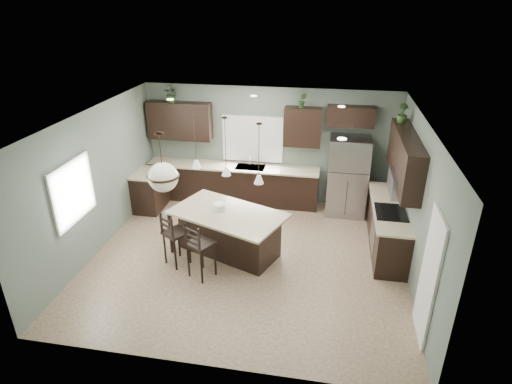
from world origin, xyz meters
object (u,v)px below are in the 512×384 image
Objects in this scene: kitchen_island at (228,234)px; bar_stool_center at (201,249)px; serving_dish at (219,207)px; refrigerator at (348,176)px; bar_stool_left at (176,238)px; plant_back_left at (172,94)px.

bar_stool_center is at bearing -89.19° from kitchen_island.
refrigerator is at bearing 40.93° from serving_dish.
refrigerator is 1.63× the size of bar_stool_center.
plant_back_left is at bearing 142.11° from bar_stool_left.
kitchen_island is 5.69× the size of plant_back_left.
bar_stool_center reaches higher than bar_stool_left.
bar_stool_center is (-2.59, -3.01, -0.36)m from refrigerator.
bar_stool_left is 0.66m from bar_stool_center.
plant_back_left is (-4.18, 0.26, 1.66)m from refrigerator.
serving_dish is at bearing 72.12° from bar_stool_left.
kitchen_island is 1.89× the size of bar_stool_center.
serving_dish is at bearing -139.07° from refrigerator.
refrigerator is 0.86× the size of kitchen_island.
refrigerator is 4.19m from bar_stool_left.
bar_stool_center is 4.16m from plant_back_left.
refrigerator reaches higher than bar_stool_left.
plant_back_left is at bearing 176.38° from refrigerator.
plant_back_left is at bearing 149.12° from kitchen_island.
kitchen_island is at bearing -52.72° from plant_back_left.
kitchen_island is (-2.29, -2.22, -0.46)m from refrigerator.
serving_dish is (-2.47, -2.14, 0.07)m from refrigerator.
kitchen_island is 8.93× the size of serving_dish.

